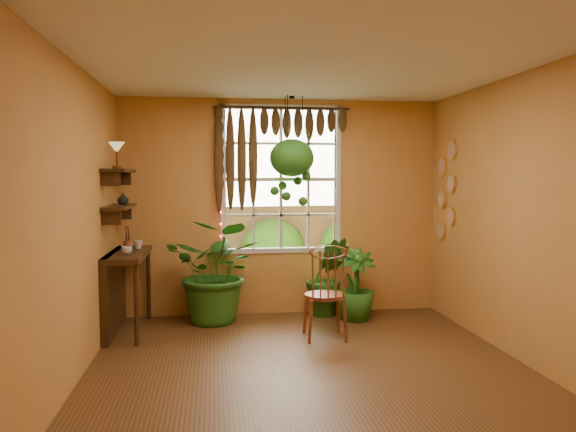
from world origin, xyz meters
The scene contains 23 objects.
floor centered at (0.00, 0.00, 0.00)m, with size 4.50×4.50×0.00m, color brown.
ceiling centered at (0.00, 0.00, 2.70)m, with size 4.50×4.50×0.00m, color white.
wall_back centered at (0.00, 2.25, 1.35)m, with size 4.00×4.00×0.00m, color #C18342.
wall_left centered at (-2.00, 0.00, 1.35)m, with size 4.50×4.50×0.00m, color #C18342.
wall_right centered at (2.00, 0.00, 1.35)m, with size 4.50×4.50×0.00m, color #C18342.
window centered at (0.00, 2.28, 1.70)m, with size 1.52×0.10×1.86m.
valance_vine centered at (-0.08, 2.16, 2.28)m, with size 1.70×0.12×1.10m.
string_lights centered at (-0.76, 2.19, 1.75)m, with size 0.03×0.03×1.54m, color #FF2633, non-canonical shape.
wall_plates centered at (1.98, 1.79, 1.55)m, with size 0.04×0.32×1.10m, color beige, non-canonical shape.
counter_ledge centered at (-1.91, 1.60, 0.55)m, with size 0.40×1.20×0.90m.
shelf_lower centered at (-1.88, 1.60, 1.40)m, with size 0.25×0.90×0.04m, color #33200E.
shelf_upper centered at (-1.88, 1.60, 1.80)m, with size 0.25×0.90×0.04m, color #33200E.
backyard centered at (0.24, 6.87, 1.28)m, with size 14.00×10.00×12.00m.
windsor_chair centered at (0.33, 1.05, 0.34)m, with size 0.45×0.48×1.18m.
potted_plant_left centered at (-0.81, 1.88, 0.62)m, with size 1.12×0.97×1.24m, color #255416.
potted_plant_mid centered at (0.56, 2.03, 0.49)m, with size 0.54×0.44×0.98m, color #255416.
potted_plant_right centered at (0.84, 1.79, 0.43)m, with size 0.48×0.48×0.86m, color #255416.
hanging_basket centered at (0.09, 1.95, 1.91)m, with size 0.53×0.53×1.33m.
cup_a centered at (-1.78, 1.40, 0.94)m, with size 0.11×0.11×0.09m, color silver.
cup_b centered at (-1.72, 1.89, 0.95)m, with size 0.10×0.10×0.09m, color beige.
brush_jar centered at (-1.80, 1.63, 1.04)m, with size 0.10×0.10×0.36m.
shelf_vase centered at (-1.87, 1.81, 1.48)m, with size 0.13×0.13×0.13m, color #B2AD99.
tiffany_lamp centered at (-1.86, 1.41, 2.03)m, with size 0.17×0.17×0.28m.
Camera 1 is at (-0.84, -4.76, 1.73)m, focal length 35.00 mm.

